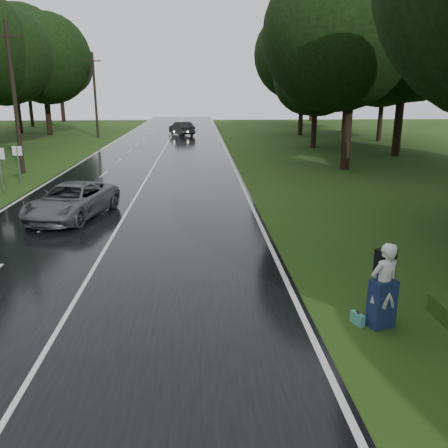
# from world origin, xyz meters

# --- Properties ---
(ground) EXTENTS (160.00, 160.00, 0.00)m
(ground) POSITION_xyz_m (0.00, 0.00, 0.00)
(ground) COLOR #264414
(ground) RESTS_ON ground
(road) EXTENTS (12.00, 140.00, 0.04)m
(road) POSITION_xyz_m (0.00, 20.00, 0.02)
(road) COLOR black
(road) RESTS_ON ground
(lane_center) EXTENTS (0.12, 140.00, 0.01)m
(lane_center) POSITION_xyz_m (0.00, 20.00, 0.04)
(lane_center) COLOR silver
(lane_center) RESTS_ON road
(grey_car) EXTENTS (3.68, 5.72, 1.47)m
(grey_car) POSITION_xyz_m (-2.21, 8.97, 0.77)
(grey_car) COLOR #525557
(grey_car) RESTS_ON road
(far_car) EXTENTS (3.46, 5.22, 1.63)m
(far_car) POSITION_xyz_m (1.20, 47.92, 0.85)
(far_car) COLOR black
(far_car) RESTS_ON road
(hitchhiker) EXTENTS (0.87, 0.84, 2.07)m
(hitchhiker) POSITION_xyz_m (7.55, -1.27, 0.96)
(hitchhiker) COLOR silver
(hitchhiker) RESTS_ON ground
(suitcase) EXTENTS (0.26, 0.42, 0.29)m
(suitcase) POSITION_xyz_m (7.02, -1.20, 0.14)
(suitcase) COLOR teal
(suitcase) RESTS_ON ground
(utility_pole_mid) EXTENTS (1.80, 0.28, 9.56)m
(utility_pole_mid) POSITION_xyz_m (-8.50, 20.75, 0.00)
(utility_pole_mid) COLOR black
(utility_pole_mid) RESTS_ON ground
(utility_pole_far) EXTENTS (1.80, 0.28, 9.52)m
(utility_pole_far) POSITION_xyz_m (-8.50, 45.24, 0.00)
(utility_pole_far) COLOR black
(utility_pole_far) RESTS_ON ground
(road_sign_a) EXTENTS (0.59, 0.10, 2.46)m
(road_sign_a) POSITION_xyz_m (-7.20, 14.13, 0.00)
(road_sign_a) COLOR white
(road_sign_a) RESTS_ON ground
(road_sign_b) EXTENTS (0.55, 0.10, 2.28)m
(road_sign_b) POSITION_xyz_m (-7.20, 16.68, 0.00)
(road_sign_b) COLOR white
(road_sign_b) RESTS_ON ground
(tree_left_f) EXTENTS (9.67, 9.67, 15.12)m
(tree_left_f) POSITION_xyz_m (-15.20, 49.07, 0.00)
(tree_left_f) COLOR black
(tree_left_f) RESTS_ON ground
(tree_right_d) EXTENTS (9.87, 9.87, 15.43)m
(tree_right_d) POSITION_xyz_m (13.57, 21.31, 0.00)
(tree_right_d) COLOR black
(tree_right_d) RESTS_ON ground
(tree_right_e) EXTENTS (7.46, 7.46, 11.65)m
(tree_right_e) POSITION_xyz_m (14.36, 33.99, 0.00)
(tree_right_e) COLOR black
(tree_right_e) RESTS_ON ground
(tree_right_f) EXTENTS (10.52, 10.52, 16.43)m
(tree_right_f) POSITION_xyz_m (15.85, 47.06, 0.00)
(tree_right_f) COLOR black
(tree_right_f) RESTS_ON ground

